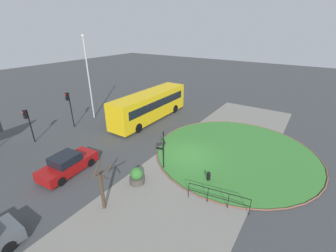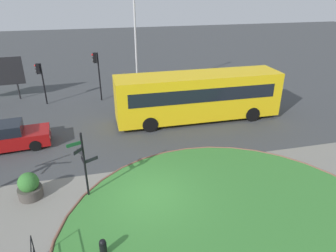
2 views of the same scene
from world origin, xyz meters
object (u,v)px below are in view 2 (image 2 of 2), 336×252
(signpost_directional, at_px, (84,161))
(traffic_light_near, at_px, (97,66))
(bollard_foreground, at_px, (103,248))
(lamppost_tall, at_px, (135,36))
(bus_yellow, at_px, (198,96))
(traffic_light_far, at_px, (40,75))
(planter_near_signpost, at_px, (29,187))
(car_near_lane, at_px, (9,137))

(signpost_directional, bearing_deg, traffic_light_near, 85.49)
(bollard_foreground, xyz_separation_m, traffic_light_near, (0.48, 16.12, 2.43))
(bollard_foreground, bearing_deg, lamppost_tall, 77.46)
(bollard_foreground, bearing_deg, traffic_light_near, 88.30)
(traffic_light_near, distance_m, lamppost_tall, 3.86)
(signpost_directional, relative_size, traffic_light_near, 0.82)
(bus_yellow, xyz_separation_m, traffic_light_near, (-6.47, 5.59, 1.09))
(bollard_foreground, xyz_separation_m, lamppost_tall, (3.67, 16.52, 4.56))
(bollard_foreground, relative_size, traffic_light_far, 0.23)
(traffic_light_near, relative_size, traffic_light_far, 1.19)
(lamppost_tall, bearing_deg, bus_yellow, -61.37)
(traffic_light_near, distance_m, planter_near_signpost, 12.75)
(bus_yellow, relative_size, planter_near_signpost, 9.13)
(lamppost_tall, distance_m, planter_near_signpost, 14.79)
(signpost_directional, relative_size, lamppost_tall, 0.34)
(bus_yellow, relative_size, traffic_light_far, 3.46)
(bollard_foreground, relative_size, bus_yellow, 0.07)
(traffic_light_far, xyz_separation_m, lamppost_tall, (7.45, 0.29, 2.57))
(bollard_foreground, xyz_separation_m, planter_near_signpost, (-2.96, 4.05, 0.16))
(traffic_light_near, height_order, lamppost_tall, lamppost_tall)
(bollard_foreground, bearing_deg, car_near_lane, 117.78)
(signpost_directional, xyz_separation_m, traffic_light_far, (-3.26, 12.71, 0.58))
(bus_yellow, bearing_deg, planter_near_signpost, -146.66)
(lamppost_tall, bearing_deg, car_near_lane, -139.01)
(signpost_directional, xyz_separation_m, car_near_lane, (-4.30, 5.61, -1.11))
(bollard_foreground, relative_size, lamppost_tall, 0.08)
(traffic_light_far, height_order, lamppost_tall, lamppost_tall)
(bollard_foreground, xyz_separation_m, car_near_lane, (-4.82, 9.14, 0.30))
(bollard_foreground, distance_m, car_near_lane, 10.34)
(traffic_light_near, bearing_deg, bollard_foreground, 85.55)
(traffic_light_far, bearing_deg, planter_near_signpost, 96.62)
(signpost_directional, bearing_deg, bollard_foreground, -81.71)
(car_near_lane, bearing_deg, lamppost_tall, 35.44)
(signpost_directional, distance_m, bollard_foreground, 3.84)
(bollard_foreground, relative_size, car_near_lane, 0.17)
(bollard_foreground, distance_m, traffic_light_far, 16.79)
(signpost_directional, bearing_deg, planter_near_signpost, 168.02)
(car_near_lane, bearing_deg, traffic_light_far, 76.08)
(car_near_lane, xyz_separation_m, traffic_light_far, (1.04, 7.09, 1.69))
(bollard_foreground, distance_m, traffic_light_near, 16.31)
(planter_near_signpost, bearing_deg, traffic_light_near, 74.11)
(traffic_light_far, bearing_deg, lamppost_tall, -175.01)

